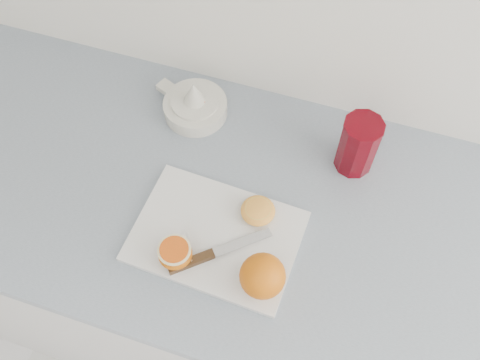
# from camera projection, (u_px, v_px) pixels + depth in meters

# --- Properties ---
(counter) EXTENTS (2.55, 0.64, 0.89)m
(counter) POSITION_uv_depth(u_px,v_px,m) (227.00, 275.00, 1.48)
(counter) COLOR silver
(counter) RESTS_ON ground
(cutting_board) EXTENTS (0.33, 0.24, 0.01)m
(cutting_board) POSITION_uv_depth(u_px,v_px,m) (216.00, 236.00, 1.04)
(cutting_board) COLOR white
(cutting_board) RESTS_ON counter
(whole_orange) EXTENTS (0.08, 0.08, 0.08)m
(whole_orange) POSITION_uv_depth(u_px,v_px,m) (263.00, 276.00, 0.95)
(whole_orange) COLOR orange
(whole_orange) RESTS_ON cutting_board
(half_orange) EXTENTS (0.06, 0.06, 0.04)m
(half_orange) POSITION_uv_depth(u_px,v_px,m) (175.00, 253.00, 1.00)
(half_orange) COLOR orange
(half_orange) RESTS_ON cutting_board
(squeezed_shell) EXTENTS (0.07, 0.07, 0.03)m
(squeezed_shell) POSITION_uv_depth(u_px,v_px,m) (258.00, 211.00, 1.05)
(squeezed_shell) COLOR #F49E37
(squeezed_shell) RESTS_ON cutting_board
(paring_knife) EXTENTS (0.17, 0.15, 0.01)m
(paring_knife) POSITION_uv_depth(u_px,v_px,m) (200.00, 258.00, 1.01)
(paring_knife) COLOR #4D301A
(paring_knife) RESTS_ON cutting_board
(citrus_juicer) EXTENTS (0.18, 0.14, 0.10)m
(citrus_juicer) POSITION_uv_depth(u_px,v_px,m) (195.00, 105.00, 1.19)
(citrus_juicer) COLOR white
(citrus_juicer) RESTS_ON counter
(red_tumbler) EXTENTS (0.08, 0.08, 0.14)m
(red_tumbler) POSITION_uv_depth(u_px,v_px,m) (358.00, 147.00, 1.09)
(red_tumbler) COLOR #5F020C
(red_tumbler) RESTS_ON counter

